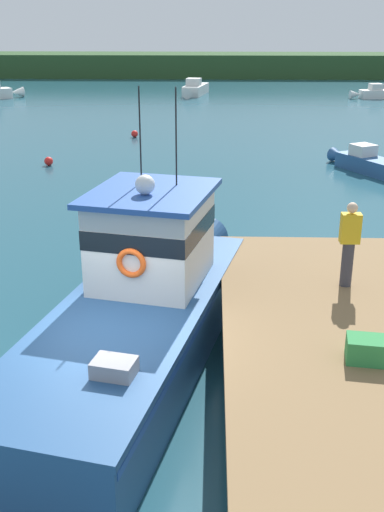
# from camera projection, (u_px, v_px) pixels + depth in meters

# --- Properties ---
(ground_plane) EXTENTS (200.00, 200.00, 0.00)m
(ground_plane) POSITION_uv_depth(u_px,v_px,m) (117.00, 386.00, 10.67)
(ground_plane) COLOR #1E4C5B
(main_fishing_boat) EXTENTS (4.26, 9.96, 4.80)m
(main_fishing_boat) POSITION_uv_depth(u_px,v_px,m) (142.00, 303.00, 11.45)
(main_fishing_boat) COLOR #285184
(main_fishing_boat) RESTS_ON ground
(crate_stack_mid_dock) EXTENTS (0.66, 0.52, 0.37)m
(crate_stack_mid_dock) POSITION_uv_depth(u_px,v_px,m) (367.00, 350.00, 9.09)
(crate_stack_mid_dock) COLOR #2D8442
(crate_stack_mid_dock) RESTS_ON dock
(deckhand_by_the_boat) EXTENTS (0.36, 0.22, 1.63)m
(deckhand_by_the_boat) POSITION_uv_depth(u_px,v_px,m) (349.00, 243.00, 11.44)
(deckhand_by_the_boat) COLOR #383842
(deckhand_by_the_boat) RESTS_ON dock
(moored_boat_near_channel) EXTENTS (2.17, 5.57, 1.39)m
(moored_boat_near_channel) POSITION_uv_depth(u_px,v_px,m) (195.00, 89.00, 51.28)
(moored_boat_near_channel) COLOR silver
(moored_boat_near_channel) RESTS_ON ground
(moored_boat_off_the_point) EXTENTS (2.75, 4.10, 1.07)m
(moored_boat_off_the_point) POSITION_uv_depth(u_px,v_px,m) (367.00, 162.00, 25.61)
(moored_boat_off_the_point) COLOR #285184
(moored_boat_off_the_point) RESTS_ON ground
(moored_boat_far_left) EXTENTS (4.58, 1.69, 1.15)m
(moored_boat_far_left) POSITION_uv_depth(u_px,v_px,m) (379.00, 93.00, 49.22)
(moored_boat_far_left) COLOR white
(moored_boat_far_left) RESTS_ON ground
(mooring_buoy_inshore) EXTENTS (0.37, 0.37, 0.37)m
(mooring_buoy_inshore) POSITION_uv_depth(u_px,v_px,m) (49.00, 161.00, 26.69)
(mooring_buoy_inshore) COLOR red
(mooring_buoy_inshore) RESTS_ON ground
(mooring_buoy_channel_marker) EXTENTS (0.36, 0.36, 0.36)m
(mooring_buoy_channel_marker) POSITION_uv_depth(u_px,v_px,m) (135.00, 134.00, 33.07)
(mooring_buoy_channel_marker) COLOR red
(mooring_buoy_channel_marker) RESTS_ON ground
(far_shoreline) EXTENTS (120.00, 8.00, 2.40)m
(far_shoreline) POSITION_uv_depth(u_px,v_px,m) (199.00, 65.00, 68.08)
(far_shoreline) COLOR #284723
(far_shoreline) RESTS_ON ground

